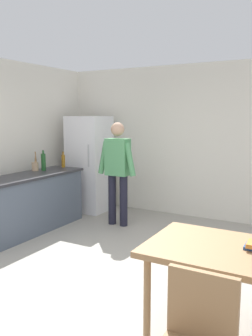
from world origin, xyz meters
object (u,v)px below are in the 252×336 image
object	(u,v)px
refrigerator	(89,164)
bottle_wine_green	(43,162)
utensil_jar	(35,166)
person	(118,167)
bottle_oil_amber	(63,161)
dining_table	(235,258)

from	to	relation	value
refrigerator	bottle_wine_green	xyz separation A→B (m)	(-0.19, -1.06, 0.15)
refrigerator	utensil_jar	size ratio (longest dim) A/B	5.62
refrigerator	person	distance (m)	1.10
utensil_jar	bottle_oil_amber	world-z (taller)	utensil_jar
refrigerator	bottle_oil_amber	distance (m)	0.63
utensil_jar	bottle_wine_green	bearing A→B (deg)	40.54
person	bottle_wine_green	xyz separation A→B (m)	(-1.14, -0.50, 0.07)
refrigerator	bottle_wine_green	bearing A→B (deg)	-100.16
person	bottle_oil_amber	bearing A→B (deg)	-177.43
dining_table	bottle_wine_green	world-z (taller)	bottle_wine_green
bottle_wine_green	utensil_jar	bearing A→B (deg)	-139.46
person	bottle_oil_amber	xyz separation A→B (m)	(-1.09, -0.05, 0.04)
utensil_jar	refrigerator	bearing A→B (deg)	75.64
person	dining_table	xyz separation A→B (m)	(2.35, -2.15, -0.31)
person	dining_table	distance (m)	3.20
dining_table	bottle_oil_amber	world-z (taller)	bottle_oil_amber
person	utensil_jar	distance (m)	1.38
dining_table	bottle_wine_green	bearing A→B (deg)	154.77
bottle_wine_green	bottle_oil_amber	bearing A→B (deg)	83.81
refrigerator	person	xyz separation A→B (m)	(0.95, -0.55, 0.08)
bottle_wine_green	bottle_oil_amber	xyz separation A→B (m)	(0.05, 0.45, -0.03)
utensil_jar	bottle_wine_green	world-z (taller)	bottle_wine_green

